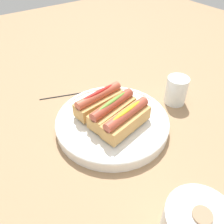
{
  "coord_description": "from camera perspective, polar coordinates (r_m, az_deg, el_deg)",
  "views": [
    {
      "loc": [
        0.3,
        0.4,
        0.47
      ],
      "look_at": [
        0.01,
        -0.0,
        0.05
      ],
      "focal_mm": 37.34,
      "sensor_mm": 36.0,
      "label": 1
    }
  ],
  "objects": [
    {
      "name": "hotdog_back",
      "position": [
        0.64,
        0.0,
        0.54
      ],
      "size": [
        0.16,
        0.08,
        0.06
      ],
      "color": "tan",
      "rests_on": "serving_bowl"
    },
    {
      "name": "chopstick_near",
      "position": [
        0.81,
        -9.68,
        4.37
      ],
      "size": [
        0.21,
        0.08,
        0.01
      ],
      "primitive_type": "cylinder",
      "rotation": [
        0.0,
        1.57,
        -0.34
      ],
      "color": "black",
      "rests_on": "ground_plane"
    },
    {
      "name": "hotdog_front",
      "position": [
        0.67,
        -3.23,
        2.72
      ],
      "size": [
        0.16,
        0.07,
        0.06
      ],
      "color": "tan",
      "rests_on": "serving_bowl"
    },
    {
      "name": "hotdog_side",
      "position": [
        0.61,
        3.55,
        -1.87
      ],
      "size": [
        0.16,
        0.08,
        0.06
      ],
      "color": "tan",
      "rests_on": "serving_bowl"
    },
    {
      "name": "ground_plane",
      "position": [
        0.69,
        1.1,
        -3.1
      ],
      "size": [
        2.4,
        2.4,
        0.0
      ],
      "primitive_type": "plane",
      "color": "#9E7A56"
    },
    {
      "name": "serving_bowl",
      "position": [
        0.67,
        0.0,
        -2.36
      ],
      "size": [
        0.32,
        0.32,
        0.03
      ],
      "color": "white",
      "rests_on": "ground_plane"
    },
    {
      "name": "water_glass",
      "position": [
        0.77,
        15.41,
        4.81
      ],
      "size": [
        0.07,
        0.07,
        0.09
      ],
      "color": "white",
      "rests_on": "ground_plane"
    }
  ]
}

